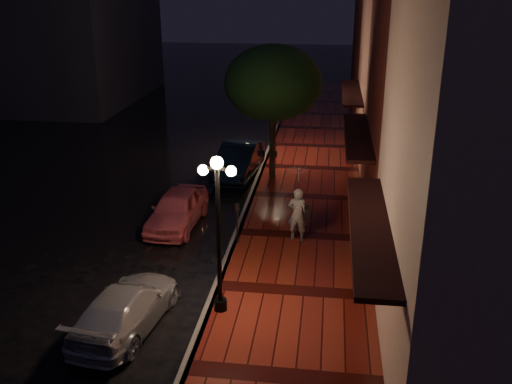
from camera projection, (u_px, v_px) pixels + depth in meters
The scene contains 14 objects.
ground at pixel (238, 235), 20.10m from camera, with size 120.00×120.00×0.00m, color black.
sidewalk at pixel (301, 237), 19.80m from camera, with size 4.50×60.00×0.15m, color #46110C.
curb at pixel (238, 233), 20.07m from camera, with size 0.25×60.00×0.15m, color #595451.
storefront_mid at pixel (451, 73), 19.15m from camera, with size 5.00×8.00×11.00m, color #511914.
storefront_far at pixel (416, 68), 26.91m from camera, with size 5.00×8.00×9.00m, color #8C5951.
storefront_extra at pixel (396, 36), 36.00m from camera, with size 5.00×12.00×10.00m, color #511914.
streetlamp_near at pixel (218, 226), 14.50m from camera, with size 0.96×0.36×4.31m.
streetlamp_far at pixel (274, 108), 27.47m from camera, with size 0.96×0.36×4.31m.
street_tree at pixel (273, 85), 24.07m from camera, with size 4.16×4.16×5.80m.
pink_car at pixel (177, 209), 20.63m from camera, with size 1.57×3.90×1.33m, color #D75866.
navy_car at pixel (238, 161), 25.75m from camera, with size 1.58×4.53×1.49m, color black.
silver_car at pixel (126, 307), 14.64m from camera, with size 1.66×4.07×1.18m, color #9A98A0.
woman_with_umbrella at pixel (298, 192), 18.81m from camera, with size 1.08×1.10×2.61m.
parking_meter at pixel (237, 219), 18.91m from camera, with size 0.16×0.14×1.41m.
Camera 1 is at (3.02, -18.00, 8.58)m, focal length 40.00 mm.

